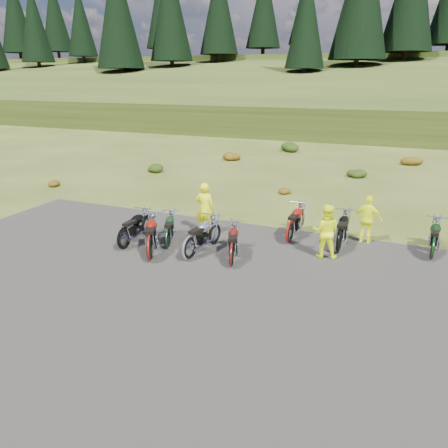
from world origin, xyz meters
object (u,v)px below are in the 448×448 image
at_px(motorcycle_3, 190,260).
at_px(person_middle, 205,209).
at_px(motorcycle_7, 431,260).
at_px(motorcycle_0, 125,250).

bearing_deg(motorcycle_3, person_middle, 21.11).
height_order(motorcycle_7, person_middle, person_middle).
bearing_deg(motorcycle_3, motorcycle_0, 98.46).
relative_size(motorcycle_3, person_middle, 1.19).
distance_m(motorcycle_0, person_middle, 3.23).
xyz_separation_m(motorcycle_3, motorcycle_7, (7.12, 3.00, 0.00)).
bearing_deg(person_middle, motorcycle_7, 176.87).
xyz_separation_m(motorcycle_0, motorcycle_7, (9.57, 3.04, 0.00)).
height_order(motorcycle_3, motorcycle_7, motorcycle_3).
bearing_deg(motorcycle_0, motorcycle_7, -72.87).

